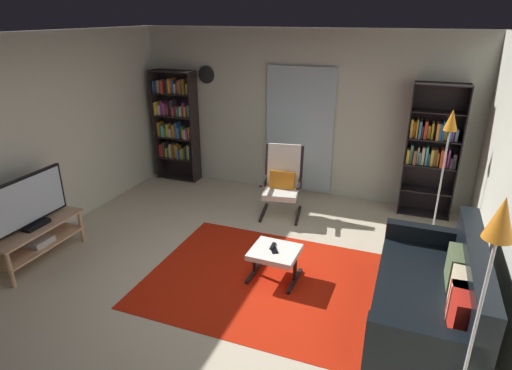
{
  "coord_description": "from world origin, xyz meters",
  "views": [
    {
      "loc": [
        1.74,
        -3.61,
        2.79
      ],
      "look_at": [
        -0.03,
        1.03,
        0.78
      ],
      "focal_mm": 29.81,
      "sensor_mm": 36.0,
      "label": 1
    }
  ],
  "objects": [
    {
      "name": "wall_back",
      "position": [
        0.0,
        2.9,
        1.3
      ],
      "size": [
        5.6,
        0.06,
        2.6
      ],
      "primitive_type": "cube",
      "color": "beige",
      "rests_on": "ground"
    },
    {
      "name": "glass_door_panel",
      "position": [
        0.03,
        2.83,
        1.05
      ],
      "size": [
        1.1,
        0.01,
        2.0
      ],
      "primitive_type": "cube",
      "color": "silver"
    },
    {
      "name": "cell_phone",
      "position": [
        0.48,
        0.25,
        0.37
      ],
      "size": [
        0.13,
        0.15,
        0.01
      ],
      "primitive_type": "cube",
      "rotation": [
        0.0,
        0.0,
        0.55
      ],
      "color": "black",
      "rests_on": "ottoman"
    },
    {
      "name": "bookshelf_near_sofa",
      "position": [
        2.03,
        2.68,
        1.01
      ],
      "size": [
        0.73,
        0.3,
        1.93
      ],
      "color": "black",
      "rests_on": "ground"
    },
    {
      "name": "ottoman",
      "position": [
        0.48,
        0.27,
        0.3
      ],
      "size": [
        0.53,
        0.49,
        0.37
      ],
      "color": "white",
      "rests_on": "ground"
    },
    {
      "name": "tv_stand",
      "position": [
        -2.3,
        -0.37,
        0.3
      ],
      "size": [
        0.44,
        1.18,
        0.46
      ],
      "color": "tan",
      "rests_on": "ground"
    },
    {
      "name": "tv_remote",
      "position": [
        0.44,
        0.33,
        0.38
      ],
      "size": [
        0.05,
        0.15,
        0.02
      ],
      "primitive_type": "cube",
      "rotation": [
        0.0,
        0.0,
        0.07
      ],
      "color": "black",
      "rests_on": "ottoman"
    },
    {
      "name": "wall_clock",
      "position": [
        -1.59,
        2.82,
        1.85
      ],
      "size": [
        0.29,
        0.03,
        0.29
      ],
      "color": "silver"
    },
    {
      "name": "ground_plane",
      "position": [
        0.0,
        0.0,
        0.0
      ],
      "size": [
        7.02,
        7.02,
        0.0
      ],
      "primitive_type": "plane",
      "color": "beige"
    },
    {
      "name": "bookshelf_near_tv",
      "position": [
        -2.16,
        2.69,
        1.01
      ],
      "size": [
        0.75,
        0.3,
        1.91
      ],
      "color": "black",
      "rests_on": "ground"
    },
    {
      "name": "floor_lamp_by_shelf",
      "position": [
        2.17,
        2.12,
        1.33
      ],
      "size": [
        0.22,
        0.22,
        1.69
      ],
      "color": "#A5A5AD",
      "rests_on": "ground"
    },
    {
      "name": "area_rug",
      "position": [
        0.44,
        0.19,
        0.0
      ],
      "size": [
        2.68,
        2.06,
        0.01
      ],
      "primitive_type": "cube",
      "color": "red",
      "rests_on": "ground"
    },
    {
      "name": "leather_sofa",
      "position": [
        2.12,
        0.08,
        0.31
      ],
      "size": [
        0.91,
        1.9,
        0.87
      ],
      "color": "black",
      "rests_on": "ground"
    },
    {
      "name": "floor_lamp_by_sofa",
      "position": [
        2.3,
        -0.98,
        1.44
      ],
      "size": [
        0.22,
        0.22,
        1.8
      ],
      "color": "#A5A5AD",
      "rests_on": "ground"
    },
    {
      "name": "wall_left",
      "position": [
        -2.7,
        0.0,
        1.3
      ],
      "size": [
        0.06,
        6.0,
        2.6
      ],
      "primitive_type": "cube",
      "color": "beige",
      "rests_on": "ground"
    },
    {
      "name": "television",
      "position": [
        -2.3,
        -0.37,
        0.76
      ],
      "size": [
        0.2,
        1.01,
        0.63
      ],
      "color": "black",
      "rests_on": "tv_stand"
    },
    {
      "name": "lounge_armchair",
      "position": [
        0.03,
        1.95,
        0.53
      ],
      "size": [
        0.66,
        0.73,
        1.02
      ],
      "color": "black",
      "rests_on": "ground"
    }
  ]
}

